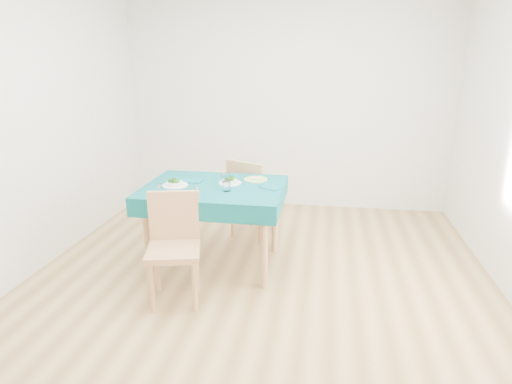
% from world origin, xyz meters
% --- Properties ---
extents(room_shell, '(4.02, 4.52, 2.73)m').
position_xyz_m(room_shell, '(0.00, 0.00, 1.35)').
color(room_shell, olive).
rests_on(room_shell, ground).
extents(table, '(1.22, 0.92, 0.76)m').
position_xyz_m(table, '(-0.45, 0.41, 0.38)').
color(table, '#085358').
rests_on(table, ground).
extents(chair_near, '(0.49, 0.52, 0.99)m').
position_xyz_m(chair_near, '(-0.60, -0.26, 0.50)').
color(chair_near, tan).
rests_on(chair_near, ground).
extents(chair_far, '(0.59, 0.61, 1.08)m').
position_xyz_m(chair_far, '(-0.20, 1.15, 0.54)').
color(chair_far, tan).
rests_on(chair_far, ground).
extents(bowl_near, '(0.23, 0.23, 0.07)m').
position_xyz_m(bowl_near, '(-0.78, 0.35, 0.79)').
color(bowl_near, white).
rests_on(bowl_near, table).
extents(bowl_far, '(0.21, 0.21, 0.06)m').
position_xyz_m(bowl_far, '(-0.32, 0.50, 0.79)').
color(bowl_far, white).
rests_on(bowl_far, table).
extents(fork_near, '(0.07, 0.17, 0.00)m').
position_xyz_m(fork_near, '(-0.92, 0.32, 0.76)').
color(fork_near, silver).
rests_on(fork_near, table).
extents(knife_near, '(0.10, 0.22, 0.00)m').
position_xyz_m(knife_near, '(-0.56, 0.28, 0.76)').
color(knife_near, silver).
rests_on(knife_near, table).
extents(fork_far, '(0.07, 0.19, 0.00)m').
position_xyz_m(fork_far, '(-0.39, 0.57, 0.76)').
color(fork_far, silver).
rests_on(fork_far, table).
extents(knife_far, '(0.08, 0.18, 0.00)m').
position_xyz_m(knife_far, '(0.03, 0.44, 0.76)').
color(knife_far, silver).
rests_on(knife_far, table).
extents(napkin_near, '(0.19, 0.14, 0.01)m').
position_xyz_m(napkin_near, '(-0.69, 0.51, 0.76)').
color(napkin_near, '#0B5D61').
rests_on(napkin_near, table).
extents(napkin_far, '(0.22, 0.19, 0.01)m').
position_xyz_m(napkin_far, '(0.06, 0.42, 0.76)').
color(napkin_far, '#0B5D61').
rests_on(napkin_far, table).
extents(tumbler_center, '(0.08, 0.08, 0.10)m').
position_xyz_m(tumbler_center, '(-0.36, 0.49, 0.81)').
color(tumbler_center, white).
rests_on(tumbler_center, table).
extents(tumbler_side, '(0.07, 0.07, 0.08)m').
position_xyz_m(tumbler_side, '(-0.30, 0.28, 0.80)').
color(tumbler_side, white).
rests_on(tumbler_side, table).
extents(side_plate, '(0.22, 0.22, 0.01)m').
position_xyz_m(side_plate, '(-0.11, 0.66, 0.76)').
color(side_plate, '#AFDE6C').
rests_on(side_plate, table).
extents(bread_slice, '(0.11, 0.11, 0.01)m').
position_xyz_m(bread_slice, '(-0.11, 0.66, 0.78)').
color(bread_slice, beige).
rests_on(bread_slice, side_plate).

